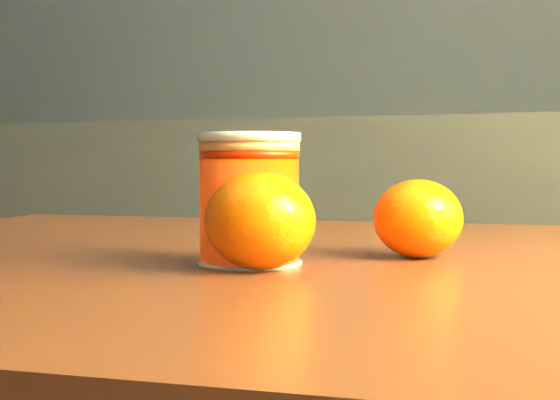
% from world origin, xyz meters
% --- Properties ---
extents(kitchen_counter, '(3.15, 0.60, 0.90)m').
position_xyz_m(kitchen_counter, '(0.00, 1.45, 0.45)').
color(kitchen_counter, '#424347').
rests_on(kitchen_counter, ground).
extents(table, '(1.06, 0.80, 0.74)m').
position_xyz_m(table, '(0.91, 0.15, 0.64)').
color(table, brown).
rests_on(table, ground).
extents(juice_glass, '(0.07, 0.07, 0.09)m').
position_xyz_m(juice_glass, '(0.85, 0.08, 0.78)').
color(juice_glass, '#FF3905').
rests_on(juice_glass, table).
extents(orange_front, '(0.08, 0.08, 0.07)m').
position_xyz_m(orange_front, '(0.87, 0.06, 0.77)').
color(orange_front, '#FF6205').
rests_on(orange_front, table).
extents(orange_back, '(0.08, 0.08, 0.06)m').
position_xyz_m(orange_back, '(0.95, 0.17, 0.77)').
color(orange_back, '#FF6205').
rests_on(orange_back, table).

